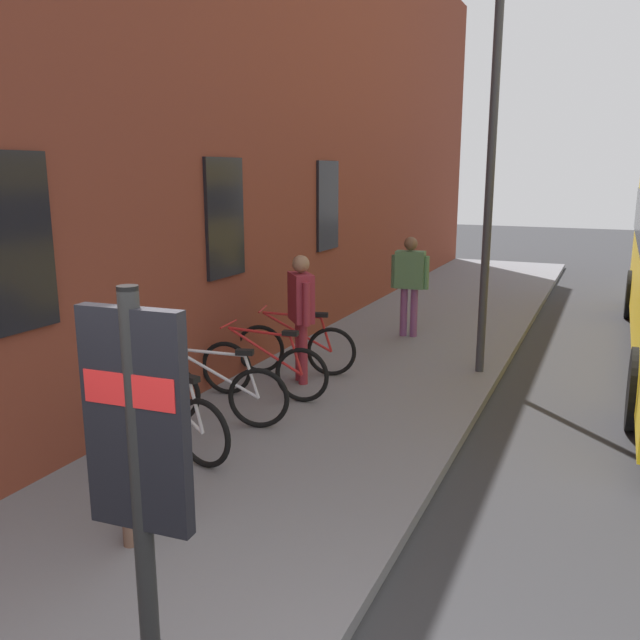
# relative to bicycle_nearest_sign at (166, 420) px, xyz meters

# --- Properties ---
(ground) EXTENTS (60.00, 60.00, 0.00)m
(ground) POSITION_rel_bicycle_nearest_sign_xyz_m (2.96, -3.72, -0.51)
(ground) COLOR #2D2D30
(sidewalk_pavement) EXTENTS (24.00, 3.50, 0.12)m
(sidewalk_pavement) POSITION_rel_bicycle_nearest_sign_xyz_m (4.96, -0.97, -0.45)
(sidewalk_pavement) COLOR slate
(sidewalk_pavement) RESTS_ON ground
(station_facade) EXTENTS (22.00, 0.65, 8.03)m
(station_facade) POSITION_rel_bicycle_nearest_sign_xyz_m (5.96, 1.08, 3.50)
(station_facade) COLOR brown
(station_facade) RESTS_ON ground
(bicycle_nearest_sign) EXTENTS (0.50, 1.76, 0.97)m
(bicycle_nearest_sign) POSITION_rel_bicycle_nearest_sign_xyz_m (0.00, 0.00, 0.00)
(bicycle_nearest_sign) COLOR black
(bicycle_nearest_sign) RESTS_ON sidewalk_pavement
(bicycle_by_door) EXTENTS (0.64, 1.72, 0.97)m
(bicycle_by_door) POSITION_rel_bicycle_nearest_sign_xyz_m (0.90, -0.01, 0.00)
(bicycle_by_door) COLOR black
(bicycle_by_door) RESTS_ON sidewalk_pavement
(bicycle_mid_rack) EXTENTS (0.48, 1.76, 0.97)m
(bicycle_mid_rack) POSITION_rel_bicycle_nearest_sign_xyz_m (1.97, -0.07, 0.00)
(bicycle_mid_rack) COLOR black
(bicycle_mid_rack) RESTS_ON sidewalk_pavement
(bicycle_under_window) EXTENTS (0.64, 1.72, 0.97)m
(bicycle_under_window) POSITION_rel_bicycle_nearest_sign_xyz_m (3.07, 0.00, 0.00)
(bicycle_under_window) COLOR black
(bicycle_under_window) RESTS_ON sidewalk_pavement
(transit_info_sign) EXTENTS (0.12, 0.55, 2.40)m
(transit_info_sign) POSITION_rel_bicycle_nearest_sign_xyz_m (-2.89, -2.08, 1.21)
(transit_info_sign) COLOR black
(transit_info_sign) RESTS_ON sidewalk_pavement
(pedestrian_crossing_street) EXTENTS (0.31, 0.67, 1.78)m
(pedestrian_crossing_street) POSITION_rel_bicycle_nearest_sign_xyz_m (5.94, -0.84, 0.70)
(pedestrian_crossing_street) COLOR #723F72
(pedestrian_crossing_street) RESTS_ON sidewalk_pavement
(pedestrian_by_facade) EXTENTS (0.56, 0.53, 1.79)m
(pedestrian_by_facade) POSITION_rel_bicycle_nearest_sign_xyz_m (2.78, -0.22, 0.71)
(pedestrian_by_facade) COLOR maroon
(pedestrian_by_facade) RESTS_ON sidewalk_pavement
(pedestrian_near_bus) EXTENTS (0.61, 0.34, 1.64)m
(pedestrian_near_bus) POSITION_rel_bicycle_nearest_sign_xyz_m (-1.44, -0.75, 0.61)
(pedestrian_near_bus) COLOR brown
(pedestrian_near_bus) RESTS_ON sidewalk_pavement
(street_lamp) EXTENTS (0.28, 0.28, 5.63)m
(street_lamp) POSITION_rel_bicycle_nearest_sign_xyz_m (4.31, -2.42, 2.92)
(street_lamp) COLOR #333338
(street_lamp) RESTS_ON sidewalk_pavement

